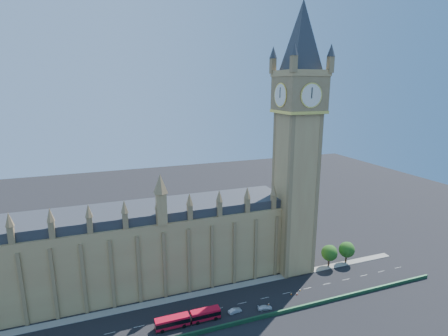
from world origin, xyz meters
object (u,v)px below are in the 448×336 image
object	(u,v)px
red_bus	(188,318)
car_white	(265,308)
car_grey	(207,317)
car_silver	(235,311)

from	to	relation	value
red_bus	car_white	distance (m)	23.88
car_grey	car_silver	bearing A→B (deg)	-93.67
car_silver	car_white	size ratio (longest dim) A/B	0.94
red_bus	car_grey	bearing A→B (deg)	-0.95
car_silver	car_white	world-z (taller)	car_silver
car_grey	car_white	distance (m)	18.10
red_bus	car_silver	bearing A→B (deg)	-0.01
red_bus	car_white	size ratio (longest dim) A/B	4.31
red_bus	car_grey	distance (m)	5.84
red_bus	car_white	bearing A→B (deg)	-4.32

